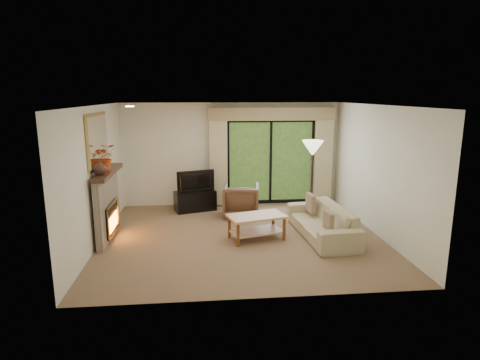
{
  "coord_description": "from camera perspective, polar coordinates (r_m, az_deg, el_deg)",
  "views": [
    {
      "loc": [
        -0.77,
        -7.6,
        2.81
      ],
      "look_at": [
        0.0,
        0.3,
        1.1
      ],
      "focal_mm": 30.0,
      "sensor_mm": 36.0,
      "label": 1
    }
  ],
  "objects": [
    {
      "name": "sliding_door",
      "position": [
        10.34,
        4.36,
        2.61
      ],
      "size": [
        2.26,
        0.1,
        2.16
      ],
      "primitive_type": null,
      "color": "black",
      "rests_on": "floor"
    },
    {
      "name": "pillow_near",
      "position": [
        7.59,
        12.47,
        -5.72
      ],
      "size": [
        0.11,
        0.34,
        0.34
      ],
      "primitive_type": "cube",
      "rotation": [
        0.0,
        0.0,
        0.07
      ],
      "color": "brown",
      "rests_on": "sofa"
    },
    {
      "name": "coffee_table",
      "position": [
        7.93,
        2.36,
        -6.71
      ],
      "size": [
        1.21,
        0.87,
        0.49
      ],
      "primitive_type": null,
      "rotation": [
        0.0,
        0.0,
        0.27
      ],
      "color": "#DEAC80",
      "rests_on": "floor"
    },
    {
      "name": "vase",
      "position": [
        7.69,
        -19.34,
        1.69
      ],
      "size": [
        0.29,
        0.29,
        0.27
      ],
      "primitive_type": "imported",
      "rotation": [
        0.0,
        0.0,
        0.15
      ],
      "color": "#40251B",
      "rests_on": "fireplace"
    },
    {
      "name": "curtain_left",
      "position": [
        10.07,
        -3.12,
        2.95
      ],
      "size": [
        0.45,
        0.18,
        2.35
      ],
      "primitive_type": "cube",
      "color": "#C8B78A",
      "rests_on": "floor"
    },
    {
      "name": "fireplace",
      "position": [
        8.29,
        -18.36,
        -3.32
      ],
      "size": [
        0.24,
        1.7,
        1.37
      ],
      "primitive_type": null,
      "color": "gray",
      "rests_on": "floor"
    },
    {
      "name": "floor_lamp",
      "position": [
        9.23,
        10.13,
        0.01
      ],
      "size": [
        0.61,
        0.61,
        1.79
      ],
      "primitive_type": null,
      "rotation": [
        0.0,
        0.0,
        0.34
      ],
      "color": "#FAF3C5",
      "rests_on": "floor"
    },
    {
      "name": "armchair",
      "position": [
        9.36,
        0.16,
        -2.89
      ],
      "size": [
        0.92,
        0.94,
        0.76
      ],
      "primitive_type": "imported",
      "rotation": [
        0.0,
        0.0,
        3.0
      ],
      "color": "brown",
      "rests_on": "floor"
    },
    {
      "name": "wall_back",
      "position": [
        10.24,
        -1.2,
        3.68
      ],
      "size": [
        5.0,
        0.0,
        5.0
      ],
      "primitive_type": "plane",
      "rotation": [
        1.57,
        0.0,
        0.0
      ],
      "color": "white",
      "rests_on": "ground"
    },
    {
      "name": "wall_left",
      "position": [
        7.99,
        -19.8,
        0.55
      ],
      "size": [
        0.0,
        5.0,
        5.0
      ],
      "primitive_type": "plane",
      "rotation": [
        1.57,
        0.0,
        1.57
      ],
      "color": "white",
      "rests_on": "ground"
    },
    {
      "name": "mirror",
      "position": [
        8.08,
        -19.55,
        5.36
      ],
      "size": [
        0.07,
        1.45,
        1.02
      ],
      "primitive_type": null,
      "color": "#B38F45",
      "rests_on": "wall_left"
    },
    {
      "name": "floor",
      "position": [
        8.14,
        0.21,
        -8.04
      ],
      "size": [
        5.5,
        5.5,
        0.0
      ],
      "primitive_type": "plane",
      "color": "#81654A",
      "rests_on": "ground"
    },
    {
      "name": "tv",
      "position": [
        9.77,
        -6.47,
        -0.08
      ],
      "size": [
        0.91,
        0.38,
        0.53
      ],
      "primitive_type": "imported",
      "rotation": [
        0.0,
        0.0,
        0.3
      ],
      "color": "black",
      "rests_on": "media_console"
    },
    {
      "name": "sofa",
      "position": [
        8.23,
        11.57,
        -5.78
      ],
      "size": [
        0.97,
        2.18,
        0.62
      ],
      "primitive_type": "imported",
      "rotation": [
        0.0,
        0.0,
        -1.5
      ],
      "color": "tan",
      "rests_on": "floor"
    },
    {
      "name": "cornice",
      "position": [
        10.12,
        4.56,
        9.35
      ],
      "size": [
        3.2,
        0.24,
        0.32
      ],
      "primitive_type": "cube",
      "color": "tan",
      "rests_on": "wall_back"
    },
    {
      "name": "media_console",
      "position": [
        9.89,
        -6.4,
        -2.96
      ],
      "size": [
        1.06,
        0.71,
        0.49
      ],
      "primitive_type": "cube",
      "rotation": [
        0.0,
        0.0,
        0.3
      ],
      "color": "black",
      "rests_on": "floor"
    },
    {
      "name": "ceiling",
      "position": [
        7.64,
        0.22,
        10.59
      ],
      "size": [
        5.5,
        5.5,
        0.0
      ],
      "primitive_type": "plane",
      "rotation": [
        3.14,
        0.0,
        0.0
      ],
      "color": "white",
      "rests_on": "ground"
    },
    {
      "name": "wall_front",
      "position": [
        5.37,
        2.92,
        -4.18
      ],
      "size": [
        5.0,
        0.0,
        5.0
      ],
      "primitive_type": "plane",
      "rotation": [
        -1.57,
        0.0,
        0.0
      ],
      "color": "white",
      "rests_on": "ground"
    },
    {
      "name": "curtain_right",
      "position": [
        10.54,
        11.74,
        3.12
      ],
      "size": [
        0.45,
        0.18,
        2.35
      ],
      "primitive_type": "cube",
      "color": "#C8B78A",
      "rests_on": "floor"
    },
    {
      "name": "branches",
      "position": [
        8.06,
        -18.73,
        3.09
      ],
      "size": [
        0.53,
        0.48,
        0.52
      ],
      "primitive_type": "imported",
      "rotation": [
        0.0,
        0.0,
        0.18
      ],
      "color": "#B54015",
      "rests_on": "fireplace"
    },
    {
      "name": "wall_right",
      "position": [
        8.51,
        18.98,
        1.27
      ],
      "size": [
        0.0,
        5.0,
        5.0
      ],
      "primitive_type": "plane",
      "rotation": [
        1.57,
        0.0,
        -1.57
      ],
      "color": "white",
      "rests_on": "ground"
    },
    {
      "name": "pillow_far",
      "position": [
        8.71,
        10.0,
        -3.23
      ],
      "size": [
        0.13,
        0.39,
        0.38
      ],
      "primitive_type": "cube",
      "rotation": [
        0.0,
        0.0,
        0.07
      ],
      "color": "brown",
      "rests_on": "sofa"
    }
  ]
}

